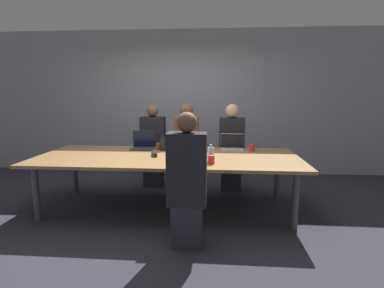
# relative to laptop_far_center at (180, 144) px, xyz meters

# --- Properties ---
(ground_plane) EXTENTS (24.00, 24.00, 0.00)m
(ground_plane) POSITION_rel_laptop_far_center_xyz_m (-0.10, -0.49, -0.83)
(ground_plane) COLOR #2D2D38
(curtain_wall) EXTENTS (12.00, 0.06, 2.80)m
(curtain_wall) POSITION_rel_laptop_far_center_xyz_m (-0.10, 1.54, 0.57)
(curtain_wall) COLOR #9999A3
(curtain_wall) RESTS_ON ground_plane
(conference_table) EXTENTS (3.53, 1.41, 0.75)m
(conference_table) POSITION_rel_laptop_far_center_xyz_m (-0.10, -0.49, -0.13)
(conference_table) COLOR #9E7547
(conference_table) RESTS_ON ground_plane
(laptop_far_center) EXTENTS (0.31, 0.27, 0.28)m
(laptop_far_center) POSITION_rel_laptop_far_center_xyz_m (0.00, 0.00, 0.00)
(laptop_far_center) COLOR #B7B7BC
(laptop_far_center) RESTS_ON conference_table
(person_far_center) EXTENTS (0.40, 0.24, 1.42)m
(person_far_center) POSITION_rel_laptop_far_center_xyz_m (0.05, 0.49, -0.14)
(person_far_center) COLOR #2D2D38
(person_far_center) RESTS_ON ground_plane
(cup_far_center) EXTENTS (0.08, 0.08, 0.08)m
(cup_far_center) POSITION_rel_laptop_far_center_xyz_m (0.23, -0.09, -0.04)
(cup_far_center) COLOR red
(cup_far_center) RESTS_ON conference_table
(bottle_far_center) EXTENTS (0.08, 0.08, 0.23)m
(bottle_far_center) POSITION_rel_laptop_far_center_xyz_m (-0.24, -0.12, 0.02)
(bottle_far_center) COLOR black
(bottle_far_center) RESTS_ON conference_table
(laptop_far_right) EXTENTS (0.34, 0.24, 0.24)m
(laptop_far_right) POSITION_rel_laptop_far_center_xyz_m (0.79, 0.03, -0.01)
(laptop_far_right) COLOR silver
(laptop_far_right) RESTS_ON conference_table
(person_far_right) EXTENTS (0.40, 0.24, 1.42)m
(person_far_right) POSITION_rel_laptop_far_center_xyz_m (0.80, 0.39, -0.14)
(person_far_right) COLOR #2D2D38
(person_far_right) RESTS_ON ground_plane
(cup_far_right) EXTENTS (0.09, 0.09, 0.10)m
(cup_far_right) POSITION_rel_laptop_far_center_xyz_m (1.07, -0.04, -0.03)
(cup_far_right) COLOR red
(cup_far_right) RESTS_ON conference_table
(laptop_far_midleft) EXTENTS (0.35, 0.27, 0.28)m
(laptop_far_midleft) POSITION_rel_laptop_far_center_xyz_m (-0.56, 0.00, -0.00)
(laptop_far_midleft) COLOR #333338
(laptop_far_midleft) RESTS_ON conference_table
(person_far_midleft) EXTENTS (0.40, 0.24, 1.39)m
(person_far_midleft) POSITION_rel_laptop_far_center_xyz_m (-0.51, 0.51, -0.16)
(person_far_midleft) COLOR #2D2D38
(person_far_midleft) RESTS_ON ground_plane
(cup_far_midleft) EXTENTS (0.07, 0.07, 0.10)m
(cup_far_midleft) POSITION_rel_laptop_far_center_xyz_m (-0.31, -0.07, -0.03)
(cup_far_midleft) COLOR brown
(cup_far_midleft) RESTS_ON conference_table
(laptop_near_midright) EXTENTS (0.32, 0.25, 0.26)m
(laptop_near_midright) POSITION_rel_laptop_far_center_xyz_m (0.21, -0.97, -0.01)
(laptop_near_midright) COLOR silver
(laptop_near_midright) RESTS_ON conference_table
(person_near_midright) EXTENTS (0.40, 0.24, 1.41)m
(person_near_midright) POSITION_rel_laptop_far_center_xyz_m (0.26, -1.49, -0.15)
(person_near_midright) COLOR #2D2D38
(person_near_midright) RESTS_ON ground_plane
(cup_near_midright) EXTENTS (0.09, 0.09, 0.10)m
(cup_near_midright) POSITION_rel_laptop_far_center_xyz_m (0.49, -0.91, -0.03)
(cup_near_midright) COLOR red
(cup_near_midright) RESTS_ON conference_table
(bottle_near_midright) EXTENTS (0.08, 0.08, 0.22)m
(bottle_near_midright) POSITION_rel_laptop_far_center_xyz_m (0.49, -0.80, 0.01)
(bottle_near_midright) COLOR #ADD1E0
(bottle_near_midright) RESTS_ON conference_table
(stapler) EXTENTS (0.11, 0.15, 0.05)m
(stapler) POSITION_rel_laptop_far_center_xyz_m (-0.28, -0.55, -0.05)
(stapler) COLOR black
(stapler) RESTS_ON conference_table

